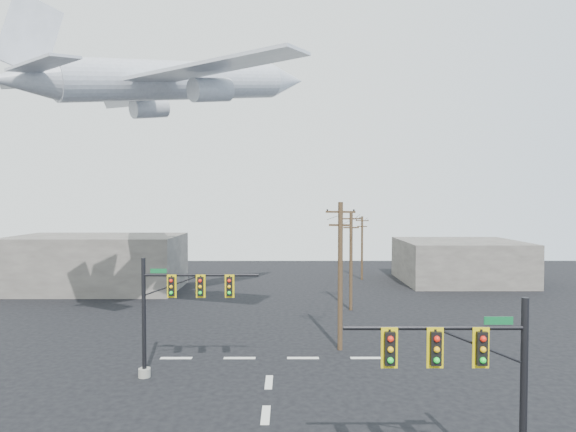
{
  "coord_description": "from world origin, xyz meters",
  "views": [
    {
      "loc": [
        0.99,
        -17.97,
        10.02
      ],
      "look_at": [
        1.04,
        5.0,
        9.22
      ],
      "focal_mm": 30.0,
      "sensor_mm": 36.0,
      "label": 1
    }
  ],
  "objects_px": {
    "signal_mast_far": "(173,310)",
    "utility_pole_a": "(340,273)",
    "utility_pole_b": "(351,259)",
    "signal_mast_near": "(479,390)",
    "utility_pole_c": "(362,247)",
    "airliner": "(179,81)"
  },
  "relations": [
    {
      "from": "signal_mast_far",
      "to": "utility_pole_a",
      "type": "bearing_deg",
      "value": 26.37
    },
    {
      "from": "signal_mast_far",
      "to": "utility_pole_b",
      "type": "relative_size",
      "value": 0.77
    },
    {
      "from": "signal_mast_near",
      "to": "utility_pole_a",
      "type": "xyz_separation_m",
      "value": [
        -2.69,
        16.35,
        1.29
      ]
    },
    {
      "from": "utility_pole_b",
      "to": "utility_pole_c",
      "type": "distance_m",
      "value": 16.83
    },
    {
      "from": "signal_mast_far",
      "to": "utility_pole_c",
      "type": "relative_size",
      "value": 0.86
    },
    {
      "from": "utility_pole_b",
      "to": "utility_pole_c",
      "type": "relative_size",
      "value": 1.12
    },
    {
      "from": "utility_pole_b",
      "to": "utility_pole_a",
      "type": "bearing_deg",
      "value": -100.43
    },
    {
      "from": "utility_pole_a",
      "to": "utility_pole_b",
      "type": "relative_size",
      "value": 1.11
    },
    {
      "from": "signal_mast_far",
      "to": "airliner",
      "type": "distance_m",
      "value": 18.09
    },
    {
      "from": "utility_pole_c",
      "to": "airliner",
      "type": "height_order",
      "value": "airliner"
    },
    {
      "from": "signal_mast_far",
      "to": "signal_mast_near",
      "type": "bearing_deg",
      "value": -42.1
    },
    {
      "from": "airliner",
      "to": "utility_pole_c",
      "type": "bearing_deg",
      "value": 10.14
    },
    {
      "from": "signal_mast_near",
      "to": "utility_pole_c",
      "type": "height_order",
      "value": "utility_pole_c"
    },
    {
      "from": "utility_pole_b",
      "to": "utility_pole_c",
      "type": "height_order",
      "value": "utility_pole_b"
    },
    {
      "from": "signal_mast_far",
      "to": "utility_pole_b",
      "type": "bearing_deg",
      "value": 53.38
    },
    {
      "from": "signal_mast_near",
      "to": "utility_pole_a",
      "type": "bearing_deg",
      "value": 99.35
    },
    {
      "from": "airliner",
      "to": "utility_pole_b",
      "type": "bearing_deg",
      "value": -17.39
    },
    {
      "from": "signal_mast_near",
      "to": "utility_pole_a",
      "type": "relative_size",
      "value": 0.7
    },
    {
      "from": "signal_mast_far",
      "to": "airliner",
      "type": "xyz_separation_m",
      "value": [
        -1.7,
        9.84,
        15.09
      ]
    },
    {
      "from": "signal_mast_near",
      "to": "utility_pole_b",
      "type": "xyz_separation_m",
      "value": [
        -0.45,
        27.81,
        0.78
      ]
    },
    {
      "from": "utility_pole_c",
      "to": "airliner",
      "type": "xyz_separation_m",
      "value": [
        -17.45,
        -22.99,
        14.77
      ]
    },
    {
      "from": "signal_mast_near",
      "to": "signal_mast_far",
      "type": "distance_m",
      "value": 17.03
    }
  ]
}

